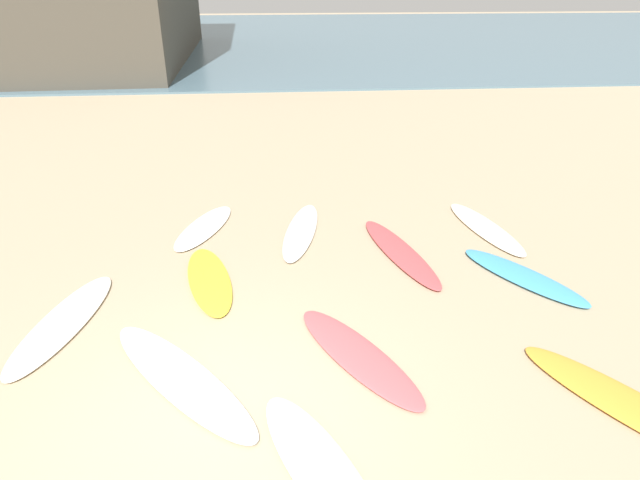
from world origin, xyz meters
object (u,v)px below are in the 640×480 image
(surfboard_10, at_px, (485,228))
(surfboard_4, at_px, (523,276))
(surfboard_5, at_px, (629,406))
(surfboard_8, at_px, (400,252))
(surfboard_7, at_px, (204,227))
(surfboard_6, at_px, (181,378))
(surfboard_2, at_px, (319,466))
(surfboard_9, at_px, (301,231))
(surfboard_1, at_px, (63,322))
(surfboard_0, at_px, (358,355))
(surfboard_3, at_px, (209,280))

(surfboard_10, bearing_deg, surfboard_4, -103.03)
(surfboard_5, height_order, surfboard_8, surfboard_8)
(surfboard_7, xyz_separation_m, surfboard_8, (3.19, -1.21, 0.01))
(surfboard_5, distance_m, surfboard_6, 4.69)
(surfboard_2, distance_m, surfboard_9, 4.90)
(surfboard_4, height_order, surfboard_6, surfboard_4)
(surfboard_4, height_order, surfboard_7, surfboard_4)
(surfboard_10, bearing_deg, surfboard_7, 163.84)
(surfboard_1, relative_size, surfboard_10, 1.02)
(surfboard_6, relative_size, surfboard_8, 1.05)
(surfboard_1, distance_m, surfboard_8, 4.90)
(surfboard_0, xyz_separation_m, surfboard_4, (2.66, 1.55, 0.01))
(surfboard_5, bearing_deg, surfboard_7, 103.10)
(surfboard_9, bearing_deg, surfboard_0, 109.88)
(surfboard_1, bearing_deg, surfboard_4, 17.45)
(surfboard_5, bearing_deg, surfboard_2, 156.00)
(surfboard_2, bearing_deg, surfboard_5, 163.64)
(surfboard_2, height_order, surfboard_5, surfboard_5)
(surfboard_5, xyz_separation_m, surfboard_10, (0.09, 4.29, -0.00))
(surfboard_4, height_order, surfboard_5, surfboard_4)
(surfboard_4, distance_m, surfboard_9, 3.63)
(surfboard_8, bearing_deg, surfboard_5, 100.50)
(surfboard_4, xyz_separation_m, surfboard_7, (-4.80, 2.13, -0.01))
(surfboard_1, relative_size, surfboard_6, 0.88)
(surfboard_3, relative_size, surfboard_9, 0.87)
(surfboard_0, bearing_deg, surfboard_9, 68.81)
(surfboard_3, bearing_deg, surfboard_1, -165.77)
(surfboard_5, distance_m, surfboard_8, 3.87)
(surfboard_2, height_order, surfboard_6, surfboard_6)
(surfboard_1, bearing_deg, surfboard_10, 31.75)
(surfboard_4, xyz_separation_m, surfboard_10, (0.06, 1.68, -0.01))
(surfboard_6, height_order, surfboard_8, surfboard_6)
(surfboard_0, height_order, surfboard_1, surfboard_1)
(surfboard_0, relative_size, surfboard_6, 0.83)
(surfboard_1, relative_size, surfboard_7, 1.20)
(surfboard_6, xyz_separation_m, surfboard_10, (4.71, 3.46, -0.01))
(surfboard_5, distance_m, surfboard_7, 6.73)
(surfboard_5, height_order, surfboard_10, surfboard_5)
(surfboard_1, distance_m, surfboard_2, 3.93)
(surfboard_9, height_order, surfboard_10, surfboard_9)
(surfboard_0, xyz_separation_m, surfboard_8, (1.05, 2.47, 0.01))
(surfboard_2, xyz_separation_m, surfboard_7, (-1.56, 5.20, -0.00))
(surfboard_7, bearing_deg, surfboard_9, -170.75)
(surfboard_0, height_order, surfboard_8, surfboard_8)
(surfboard_6, distance_m, surfboard_7, 3.91)
(surfboard_0, distance_m, surfboard_5, 2.84)
(surfboard_3, bearing_deg, surfboard_6, -105.86)
(surfboard_2, distance_m, surfboard_8, 4.30)
(surfboard_1, bearing_deg, surfboard_6, -24.04)
(surfboard_4, bearing_deg, surfboard_1, -26.51)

